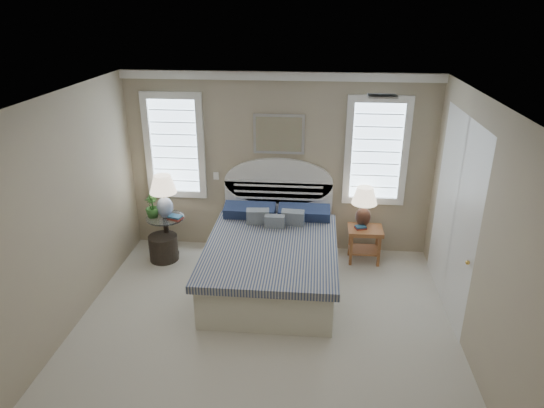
{
  "coord_description": "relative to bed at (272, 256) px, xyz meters",
  "views": [
    {
      "loc": [
        0.54,
        -4.31,
        3.58
      ],
      "look_at": [
        0.04,
        1.0,
        1.35
      ],
      "focal_mm": 32.0,
      "sensor_mm": 36.0,
      "label": 1
    }
  ],
  "objects": [
    {
      "name": "floor",
      "position": [
        0.0,
        -1.46,
        -0.39
      ],
      "size": [
        4.5,
        5.0,
        0.01
      ],
      "primitive_type": "cube",
      "color": "beige",
      "rests_on": "ground"
    },
    {
      "name": "ceiling",
      "position": [
        0.0,
        -1.46,
        2.31
      ],
      "size": [
        4.5,
        5.0,
        0.01
      ],
      "primitive_type": "cube",
      "color": "silver",
      "rests_on": "wall_back"
    },
    {
      "name": "wall_back",
      "position": [
        0.0,
        1.04,
        0.96
      ],
      "size": [
        4.5,
        0.02,
        2.7
      ],
      "primitive_type": "cube",
      "color": "tan",
      "rests_on": "floor"
    },
    {
      "name": "wall_left",
      "position": [
        -2.25,
        -1.46,
        0.96
      ],
      "size": [
        0.02,
        5.0,
        2.7
      ],
      "primitive_type": "cube",
      "color": "tan",
      "rests_on": "floor"
    },
    {
      "name": "wall_right",
      "position": [
        2.25,
        -1.46,
        0.96
      ],
      "size": [
        0.02,
        5.0,
        2.7
      ],
      "primitive_type": "cube",
      "color": "tan",
      "rests_on": "floor"
    },
    {
      "name": "crown_molding",
      "position": [
        0.0,
        1.0,
        2.25
      ],
      "size": [
        4.5,
        0.08,
        0.12
      ],
      "primitive_type": "cube",
      "color": "white",
      "rests_on": "wall_back"
    },
    {
      "name": "hvac_vent",
      "position": [
        1.2,
        -0.66,
        2.29
      ],
      "size": [
        0.3,
        0.2,
        0.02
      ],
      "primitive_type": "cube",
      "color": "#B2B2B2",
      "rests_on": "ceiling"
    },
    {
      "name": "switch_plate",
      "position": [
        -0.95,
        1.03,
        0.76
      ],
      "size": [
        0.08,
        0.01,
        0.12
      ],
      "primitive_type": "cube",
      "color": "white",
      "rests_on": "wall_back"
    },
    {
      "name": "window_left",
      "position": [
        -1.55,
        1.02,
        1.21
      ],
      "size": [
        0.9,
        0.06,
        1.6
      ],
      "primitive_type": "cube",
      "color": "#C9E6FF",
      "rests_on": "wall_back"
    },
    {
      "name": "window_right",
      "position": [
        1.4,
        1.02,
        1.21
      ],
      "size": [
        0.9,
        0.06,
        1.6
      ],
      "primitive_type": "cube",
      "color": "#C9E6FF",
      "rests_on": "wall_back"
    },
    {
      "name": "painting",
      "position": [
        0.0,
        1.0,
        1.43
      ],
      "size": [
        0.74,
        0.04,
        0.58
      ],
      "primitive_type": "cube",
      "color": "silver",
      "rests_on": "wall_back"
    },
    {
      "name": "closet_door",
      "position": [
        2.23,
        -0.26,
        0.81
      ],
      "size": [
        0.02,
        1.8,
        2.4
      ],
      "primitive_type": "cube",
      "color": "silver",
      "rests_on": "floor"
    },
    {
      "name": "bed",
      "position": [
        0.0,
        0.0,
        0.0
      ],
      "size": [
        1.72,
        2.28,
        1.47
      ],
      "color": "silver",
      "rests_on": "floor"
    },
    {
      "name": "side_table_left",
      "position": [
        -1.65,
        0.59,
        0.0
      ],
      "size": [
        0.56,
        0.56,
        0.63
      ],
      "color": "black",
      "rests_on": "floor"
    },
    {
      "name": "nightstand_right",
      "position": [
        1.3,
        0.69,
        0.0
      ],
      "size": [
        0.5,
        0.4,
        0.53
      ],
      "color": "#9A5B32",
      "rests_on": "floor"
    },
    {
      "name": "floor_pot",
      "position": [
        -1.67,
        0.45,
        -0.19
      ],
      "size": [
        0.47,
        0.47,
        0.39
      ],
      "primitive_type": "cylinder",
      "rotation": [
        0.0,
        0.0,
        0.11
      ],
      "color": "black",
      "rests_on": "floor"
    },
    {
      "name": "lamp_left",
      "position": [
        -1.66,
        0.64,
        0.64
      ],
      "size": [
        0.5,
        0.5,
        0.64
      ],
      "rotation": [
        0.0,
        0.0,
        -0.34
      ],
      "color": "silver",
      "rests_on": "side_table_left"
    },
    {
      "name": "lamp_right",
      "position": [
        1.26,
        0.8,
        0.51
      ],
      "size": [
        0.4,
        0.4,
        0.6
      ],
      "rotation": [
        0.0,
        0.0,
        0.07
      ],
      "color": "black",
      "rests_on": "nightstand_right"
    },
    {
      "name": "potted_plant",
      "position": [
        -1.83,
        0.58,
        0.42
      ],
      "size": [
        0.24,
        0.24,
        0.35
      ],
      "primitive_type": "imported",
      "rotation": [
        0.0,
        0.0,
        -0.23
      ],
      "color": "#2F6A2A",
      "rests_on": "side_table_left"
    },
    {
      "name": "books_left",
      "position": [
        -1.48,
        0.54,
        0.27
      ],
      "size": [
        0.24,
        0.21,
        0.05
      ],
      "rotation": [
        0.0,
        0.0,
        -0.39
      ],
      "color": "maroon",
      "rests_on": "side_table_left"
    },
    {
      "name": "books_right",
      "position": [
        1.23,
        0.68,
        0.17
      ],
      "size": [
        0.19,
        0.17,
        0.04
      ],
      "rotation": [
        0.0,
        0.0,
        0.43
      ],
      "color": "maroon",
      "rests_on": "nightstand_right"
    }
  ]
}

